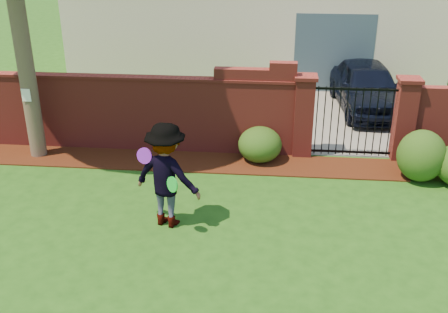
# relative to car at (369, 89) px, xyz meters

# --- Properties ---
(ground) EXTENTS (80.00, 80.00, 0.01)m
(ground) POSITION_rel_car_xyz_m (-4.33, -7.16, -0.68)
(ground) COLOR #1F4C13
(ground) RESTS_ON ground
(mulch_bed) EXTENTS (11.10, 1.08, 0.03)m
(mulch_bed) POSITION_rel_car_xyz_m (-5.28, -3.82, -0.66)
(mulch_bed) COLOR #341409
(mulch_bed) RESTS_ON ground
(brick_wall) EXTENTS (8.70, 0.31, 2.16)m
(brick_wall) POSITION_rel_car_xyz_m (-6.34, -3.16, 0.25)
(brick_wall) COLOR maroon
(brick_wall) RESTS_ON ground
(pillar_left) EXTENTS (0.50, 0.50, 1.88)m
(pillar_left) POSITION_rel_car_xyz_m (-1.93, -3.16, 0.28)
(pillar_left) COLOR maroon
(pillar_left) RESTS_ON ground
(pillar_right) EXTENTS (0.50, 0.50, 1.88)m
(pillar_right) POSITION_rel_car_xyz_m (0.27, -3.16, 0.28)
(pillar_right) COLOR maroon
(pillar_right) RESTS_ON ground
(iron_gate) EXTENTS (1.78, 0.03, 1.60)m
(iron_gate) POSITION_rel_car_xyz_m (-0.83, -3.16, 0.17)
(iron_gate) COLOR black
(iron_gate) RESTS_ON ground
(driveway) EXTENTS (3.20, 8.00, 0.01)m
(driveway) POSITION_rel_car_xyz_m (-0.83, 0.84, -0.67)
(driveway) COLOR slate
(driveway) RESTS_ON ground
(car) EXTENTS (1.92, 4.11, 1.36)m
(car) POSITION_rel_car_xyz_m (0.00, 0.00, 0.00)
(car) COLOR black
(car) RESTS_ON ground
(paper_notice) EXTENTS (0.20, 0.01, 0.28)m
(paper_notice) POSITION_rel_car_xyz_m (-7.93, -3.95, 0.82)
(paper_notice) COLOR white
(paper_notice) RESTS_ON tree
(shrub_left) EXTENTS (0.97, 0.97, 0.79)m
(shrub_left) POSITION_rel_car_xyz_m (-2.88, -3.58, -0.28)
(shrub_left) COLOR #1B4314
(shrub_left) RESTS_ON ground
(shrub_middle) EXTENTS (0.99, 0.99, 1.09)m
(shrub_middle) POSITION_rel_car_xyz_m (0.44, -4.21, -0.14)
(shrub_middle) COLOR #1B4314
(shrub_middle) RESTS_ON ground
(man) EXTENTS (1.39, 1.07, 1.90)m
(man) POSITION_rel_car_xyz_m (-4.42, -6.45, 0.27)
(man) COLOR gray
(man) RESTS_ON ground
(frisbee_purple) EXTENTS (0.29, 0.16, 0.28)m
(frisbee_purple) POSITION_rel_car_xyz_m (-4.76, -6.45, 0.64)
(frisbee_purple) COLOR purple
(frisbee_purple) RESTS_ON man
(frisbee_green) EXTENTS (0.24, 0.22, 0.27)m
(frisbee_green) POSITION_rel_car_xyz_m (-4.23, -6.80, 0.30)
(frisbee_green) COLOR green
(frisbee_green) RESTS_ON man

